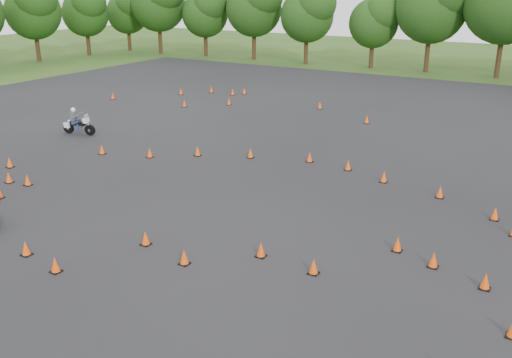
# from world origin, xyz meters

# --- Properties ---
(ground) EXTENTS (140.00, 140.00, 0.00)m
(ground) POSITION_xyz_m (0.00, 0.00, 0.00)
(ground) COLOR #2D5119
(ground) RESTS_ON ground
(asphalt_pad) EXTENTS (62.00, 62.00, 0.00)m
(asphalt_pad) POSITION_xyz_m (0.00, 6.00, 0.01)
(asphalt_pad) COLOR black
(asphalt_pad) RESTS_ON ground
(treeline) EXTENTS (86.80, 32.46, 11.03)m
(treeline) POSITION_xyz_m (2.80, 34.88, 4.64)
(treeline) COLOR #1D3F12
(treeline) RESTS_ON ground
(traffic_cones) EXTENTS (36.42, 33.18, 0.45)m
(traffic_cones) POSITION_xyz_m (0.14, 5.40, 0.23)
(traffic_cones) COLOR #FF4F0A
(traffic_cones) RESTS_ON asphalt_pad
(rider_grey) EXTENTS (2.03, 0.99, 1.51)m
(rider_grey) POSITION_xyz_m (-13.90, 8.50, 0.76)
(rider_grey) COLOR #484D51
(rider_grey) RESTS_ON ground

